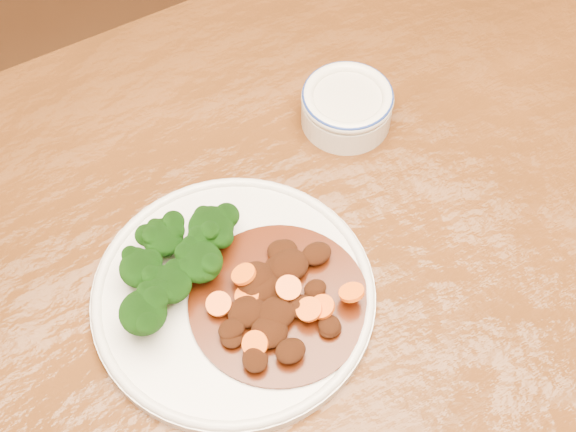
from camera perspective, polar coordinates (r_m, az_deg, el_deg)
dining_table at (r=0.90m, az=3.41°, el=-6.57°), size 1.50×0.91×0.75m
dinner_plate at (r=0.81m, az=-3.90°, el=-5.61°), size 0.29×0.29×0.02m
broccoli_florets at (r=0.79m, az=-8.19°, el=-3.60°), size 0.14×0.11×0.05m
mince_stew at (r=0.79m, az=-0.85°, el=-5.88°), size 0.18×0.18×0.03m
dip_bowl at (r=0.93m, az=4.21°, el=7.84°), size 0.11×0.11×0.05m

